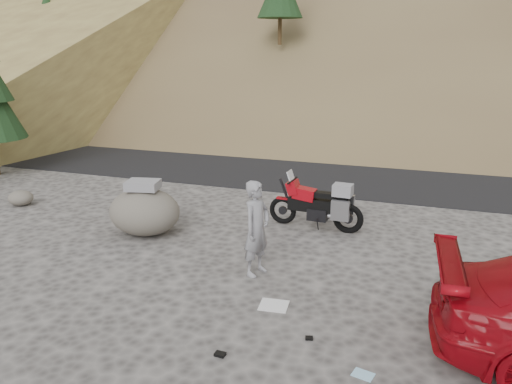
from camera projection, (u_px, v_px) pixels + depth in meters
ground at (273, 280)px, 9.18m from camera, size 140.00×140.00×0.00m
road at (348, 170)px, 17.36m from camera, size 120.00×7.00×0.05m
motorcycle at (320, 205)px, 11.60m from camera, size 2.29×0.74×1.36m
man at (257, 273)px, 9.45m from camera, size 0.60×0.76×1.81m
boulder at (145, 211)px, 11.28m from camera, size 1.64×1.40×1.24m
small_rock at (21, 198)px, 13.44m from camera, size 0.76×0.71×0.40m
gear_white_cloth at (274, 305)px, 8.25m from camera, size 0.51×0.46×0.02m
gear_blue_mat at (466, 328)px, 7.43m from camera, size 0.48×0.46×0.19m
gear_glove_a at (220, 354)px, 6.92m from camera, size 0.15×0.11×0.04m
gear_glove_b at (309, 338)px, 7.31m from camera, size 0.13×0.11×0.04m
gear_blue_cloth at (363, 375)px, 6.52m from camera, size 0.31×0.26×0.01m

